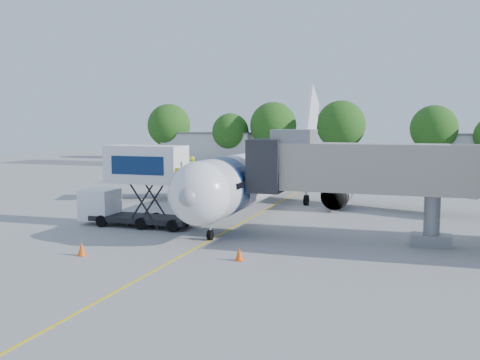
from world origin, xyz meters
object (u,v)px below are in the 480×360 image
(ground_tug, at_px, (144,253))
(aircraft, at_px, (271,172))
(jet_bridge, at_px, (352,168))
(catering_hiloader, at_px, (138,186))

(ground_tug, bearing_deg, aircraft, 108.51)
(aircraft, height_order, jet_bridge, aircraft)
(jet_bridge, xyz_separation_m, ground_tug, (-8.69, -9.33, -3.60))
(aircraft, distance_m, ground_tug, 20.58)
(catering_hiloader, relative_size, ground_tug, 2.16)
(aircraft, relative_size, jet_bridge, 2.71)
(jet_bridge, bearing_deg, catering_hiloader, -179.99)
(ground_tug, bearing_deg, catering_hiloader, 141.30)
(aircraft, distance_m, catering_hiloader, 12.77)
(catering_hiloader, height_order, ground_tug, catering_hiloader)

